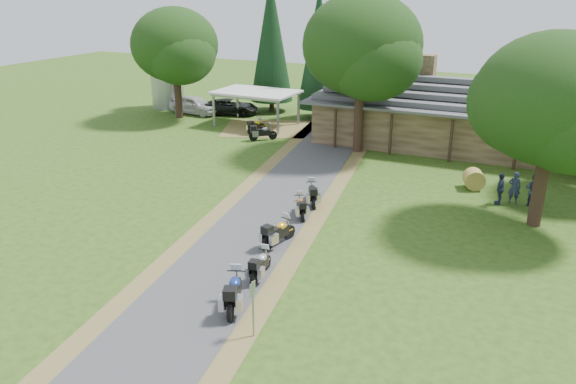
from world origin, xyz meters
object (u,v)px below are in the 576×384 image
at_px(motorcycle_row_a, 234,290).
at_px(motorcycle_row_b, 261,263).
at_px(motorcycle_row_c, 278,231).
at_px(motorcycle_row_d, 301,206).
at_px(motorcycle_carport_a, 256,125).
at_px(lodge, 463,112).
at_px(carport, 256,108).
at_px(motorcycle_carport_b, 263,132).
at_px(car_white_sedan, 195,102).
at_px(motorcycle_row_e, 312,192).
at_px(silo, 167,75).
at_px(hay_bale, 474,179).
at_px(car_dark_suv, 230,103).

bearing_deg(motorcycle_row_a, motorcycle_row_b, -16.72).
height_order(motorcycle_row_c, motorcycle_row_d, motorcycle_row_c).
bearing_deg(motorcycle_row_a, motorcycle_carport_a, 5.08).
relative_size(lodge, motorcycle_row_d, 12.38).
xyz_separation_m(carport, motorcycle_carport_b, (2.62, -4.00, -0.77)).
relative_size(motorcycle_row_c, motorcycle_carport_a, 1.09).
bearing_deg(car_white_sedan, motorcycle_row_e, -126.02).
xyz_separation_m(motorcycle_row_a, motorcycle_row_e, (-1.31, 10.67, -0.08)).
relative_size(motorcycle_row_a, motorcycle_row_e, 1.12).
height_order(motorcycle_row_c, motorcycle_carport_b, motorcycle_row_c).
bearing_deg(motorcycle_row_c, silo, 58.51).
relative_size(carport, hay_bale, 5.79).
relative_size(lodge, carport, 3.26).
bearing_deg(car_dark_suv, motorcycle_row_c, -162.28).
xyz_separation_m(lodge, carport, (-16.27, -0.69, -1.03)).
bearing_deg(hay_bale, silo, 158.91).
bearing_deg(motorcycle_row_e, motorcycle_row_a, 159.95).
distance_m(carport, hay_bale, 20.26).
height_order(lodge, motorcycle_carport_a, lodge).
bearing_deg(motorcycle_row_e, motorcycle_carport_a, 11.55).
bearing_deg(silo, motorcycle_carport_a, -23.25).
bearing_deg(carport, hay_bale, -22.60).
bearing_deg(silo, motorcycle_carport_b, -26.94).
xyz_separation_m(silo, motorcycle_row_d, (21.92, -19.23, -2.49)).
distance_m(lodge, silo, 27.25).
height_order(car_white_sedan, car_dark_suv, car_dark_suv).
distance_m(silo, motorcycle_row_a, 36.40).
height_order(motorcycle_row_a, motorcycle_carport_a, motorcycle_row_a).
distance_m(motorcycle_row_a, motorcycle_row_b, 2.44).
bearing_deg(motorcycle_row_b, hay_bale, -29.78).
bearing_deg(car_white_sedan, motorcycle_row_b, -136.05).
bearing_deg(motorcycle_row_e, lodge, -46.55).
bearing_deg(motorcycle_row_b, car_dark_suv, 26.52).
relative_size(motorcycle_row_a, motorcycle_row_d, 1.22).
relative_size(carport, motorcycle_row_d, 3.79).
bearing_deg(motorcycle_carport_b, car_white_sedan, 110.70).
height_order(silo, motorcycle_row_c, silo).
bearing_deg(car_white_sedan, motorcycle_carport_a, -109.33).
distance_m(motorcycle_row_b, motorcycle_carport_a, 23.15).
xyz_separation_m(motorcycle_row_d, hay_bale, (7.38, 7.93, -0.03)).
distance_m(car_white_sedan, motorcycle_carport_b, 11.18).
distance_m(silo, car_dark_suv, 7.17).
distance_m(car_dark_suv, motorcycle_row_a, 32.20).
height_order(car_white_sedan, motorcycle_row_a, car_white_sedan).
xyz_separation_m(car_white_sedan, motorcycle_carport_a, (8.24, -3.85, -0.41)).
bearing_deg(car_white_sedan, car_dark_suv, -64.55).
xyz_separation_m(car_white_sedan, motorcycle_row_b, (19.12, -24.29, -0.43)).
relative_size(carport, motorcycle_row_c, 3.34).
height_order(lodge, motorcycle_row_c, lodge).
xyz_separation_m(car_white_sedan, motorcycle_row_d, (18.11, -17.90, -0.44)).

